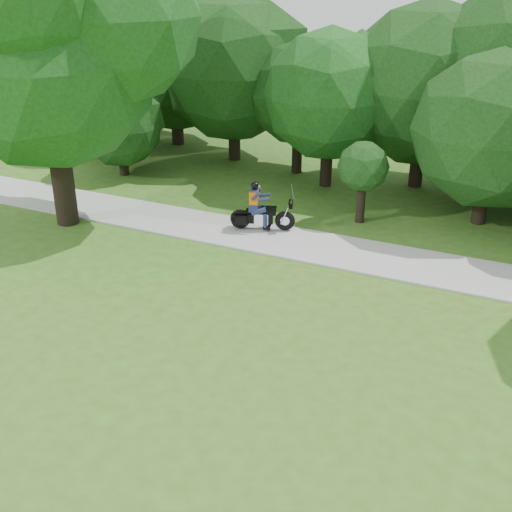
% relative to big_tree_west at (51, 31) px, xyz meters
% --- Properties ---
extents(ground, '(100.00, 100.00, 0.00)m').
position_rel_big_tree_west_xyz_m(ground, '(10.54, -6.85, -5.76)').
color(ground, '#3B5E1A').
rests_on(ground, ground).
extents(walkway, '(60.00, 2.20, 0.06)m').
position_rel_big_tree_west_xyz_m(walkway, '(10.54, 1.15, -5.73)').
color(walkway, '#A8A8A3').
rests_on(walkway, ground).
extents(big_tree_west, '(8.64, 6.56, 9.96)m').
position_rel_big_tree_west_xyz_m(big_tree_west, '(0.00, 0.00, 0.00)').
color(big_tree_west, black).
rests_on(big_tree_west, ground).
extents(touring_motorcycle, '(1.95, 1.06, 1.53)m').
position_rel_big_tree_west_xyz_m(touring_motorcycle, '(5.79, 1.61, -5.14)').
color(touring_motorcycle, black).
rests_on(touring_motorcycle, walkway).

